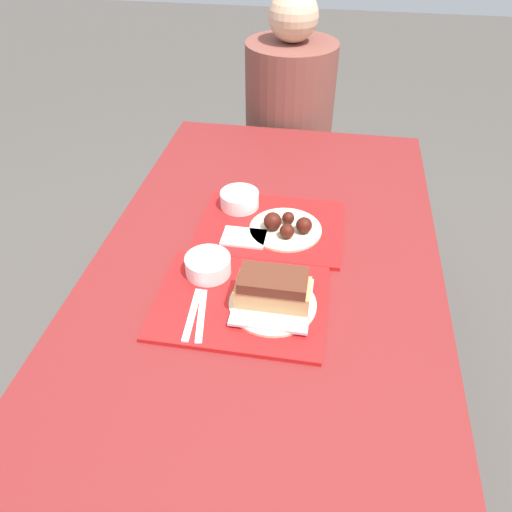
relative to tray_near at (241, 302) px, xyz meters
name	(u,v)px	position (x,y,z in m)	size (l,w,h in m)	color
ground_plane	(263,420)	(0.04, 0.16, -0.75)	(12.00, 12.00, 0.00)	#4C4742
picnic_table	(265,288)	(0.04, 0.16, -0.09)	(0.94, 1.68, 0.74)	maroon
picnic_bench_far	(298,178)	(0.04, 1.21, -0.35)	(0.89, 0.28, 0.47)	maroon
tray_near	(241,302)	(0.00, 0.00, 0.00)	(0.41, 0.32, 0.01)	red
tray_far	(271,227)	(0.03, 0.32, 0.00)	(0.41, 0.32, 0.01)	red
bowl_coleslaw_near	(208,264)	(-0.10, 0.09, 0.03)	(0.12, 0.12, 0.05)	white
brisket_sandwich_plate	(273,293)	(0.08, 0.00, 0.04)	(0.21, 0.21, 0.10)	beige
plastic_fork_near	(192,314)	(-0.10, -0.07, 0.01)	(0.03, 0.17, 0.00)	white
plastic_knife_near	(201,315)	(-0.08, -0.07, 0.01)	(0.04, 0.17, 0.00)	white
condiment_packet	(248,280)	(0.00, 0.07, 0.01)	(0.04, 0.03, 0.01)	#A59E93
bowl_coleslaw_far	(240,199)	(-0.08, 0.41, 0.03)	(0.12, 0.12, 0.05)	white
wings_plate_far	(286,226)	(0.07, 0.30, 0.02)	(0.21, 0.21, 0.06)	beige
napkin_far	(244,237)	(-0.04, 0.25, 0.01)	(0.12, 0.09, 0.01)	white
person_seated_across	(290,100)	(-0.02, 1.21, 0.02)	(0.38, 0.38, 0.74)	brown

